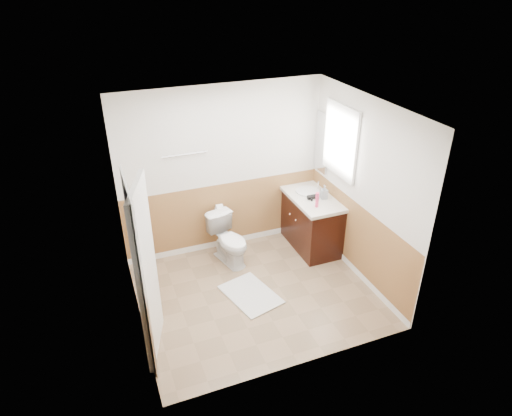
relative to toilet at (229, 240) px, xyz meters
name	(u,v)px	position (x,y,z in m)	size (l,w,h in m)	color
floor	(256,293)	(0.08, -0.84, -0.36)	(3.00, 3.00, 0.00)	#8C7051
ceiling	(256,109)	(0.08, -0.84, 2.14)	(3.00, 3.00, 0.00)	white
wall_back	(223,171)	(0.08, 0.46, 0.89)	(3.00, 3.00, 0.00)	silver
wall_front	(305,272)	(0.08, -2.14, 0.89)	(3.00, 3.00, 0.00)	silver
wall_left	(129,236)	(-1.42, -0.84, 0.89)	(3.00, 3.00, 0.00)	silver
wall_right	(362,191)	(1.58, -0.84, 0.89)	(3.00, 3.00, 0.00)	silver
wainscot_back	(225,216)	(0.08, 0.44, 0.14)	(3.00, 3.00, 0.00)	#A37041
wainscot_front	(301,329)	(0.08, -2.13, 0.14)	(3.00, 3.00, 0.00)	#A37041
wainscot_left	(138,289)	(-1.41, -0.84, 0.14)	(2.60, 2.60, 0.00)	#A37041
wainscot_right	(355,240)	(1.57, -0.84, 0.14)	(2.60, 2.60, 0.00)	#A37041
toilet	(229,240)	(0.00, 0.00, 0.00)	(0.40, 0.70, 0.71)	white
bath_mat	(251,294)	(0.00, -0.86, -0.35)	(0.55, 0.80, 0.02)	silver
vanity_cabinet	(310,222)	(1.29, -0.03, 0.04)	(0.55, 1.10, 0.80)	black
vanity_knob_left	(296,220)	(0.99, -0.13, 0.19)	(0.03, 0.03, 0.03)	silver
vanity_knob_right	(290,214)	(0.99, 0.07, 0.19)	(0.03, 0.03, 0.03)	silver
countertop	(311,198)	(1.28, -0.03, 0.47)	(0.60, 1.15, 0.05)	beige
sink_basin	(307,191)	(1.29, 0.12, 0.50)	(0.36, 0.36, 0.02)	silver
faucet	(318,186)	(1.47, 0.12, 0.56)	(0.02, 0.02, 0.14)	silver
lotion_bottle	(317,200)	(1.19, -0.36, 0.60)	(0.05, 0.05, 0.22)	#F13E6F
soap_dispenser	(324,192)	(1.41, -0.16, 0.60)	(0.09, 0.10, 0.21)	gray
hair_dryer_body	(312,197)	(1.24, -0.12, 0.53)	(0.07, 0.07, 0.14)	black
hair_dryer_handle	(312,201)	(1.21, -0.18, 0.50)	(0.03, 0.03, 0.07)	black
mirror_panel	(322,143)	(1.56, 0.26, 1.19)	(0.02, 0.35, 0.90)	silver
window_frame	(340,141)	(1.55, -0.26, 1.39)	(0.04, 0.80, 1.00)	white
window_glass	(341,141)	(1.57, -0.26, 1.39)	(0.01, 0.70, 0.90)	white
door	(147,274)	(-1.32, -1.29, 0.66)	(0.05, 0.80, 2.04)	white
door_frame	(139,274)	(-1.40, -1.29, 0.67)	(0.02, 0.92, 2.10)	white
door_knob	(148,261)	(-1.26, -0.96, 0.59)	(0.06, 0.06, 0.06)	silver
towel_bar	(185,154)	(-0.47, 0.40, 1.24)	(0.02, 0.02, 0.62)	silver
tp_holder_bar	(219,208)	(-0.02, 0.38, 0.34)	(0.02, 0.02, 0.14)	silver
tp_roll	(219,208)	(-0.02, 0.38, 0.34)	(0.11, 0.11, 0.10)	white
tp_sheet	(220,214)	(-0.02, 0.38, 0.23)	(0.10, 0.01, 0.16)	white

